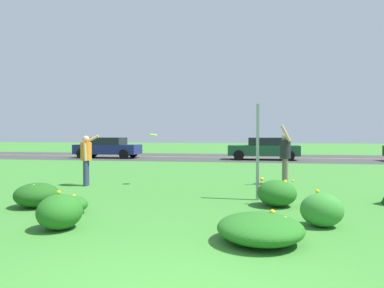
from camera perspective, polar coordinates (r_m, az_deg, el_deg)
name	(u,v)px	position (r m, az deg, el deg)	size (l,w,h in m)	color
ground_plane	(234,175)	(13.73, 7.18, -5.17)	(120.00, 120.00, 0.00)	#387A2D
highway_strip	(242,157)	(24.61, 8.43, -2.27)	(120.00, 9.26, 0.01)	#38383A
highway_center_stripe	(242,157)	(24.61, 8.43, -2.26)	(120.00, 0.16, 0.00)	yellow
daylily_clump_front_left	(37,195)	(8.21, -24.76, -7.83)	(0.97, 0.90, 0.53)	#1E5619
daylily_clump_mid_right	(322,210)	(6.30, 21.09, -10.37)	(0.72, 0.60, 0.62)	#337F2D
daylily_clump_near_camera	(277,193)	(7.78, 14.15, -8.05)	(0.86, 0.85, 0.62)	#23661E
daylily_clump_front_right	(69,204)	(7.32, -20.02, -9.58)	(0.74, 0.66, 0.38)	#23661E
daylily_clump_mid_left	(60,212)	(6.15, -21.45, -10.61)	(0.73, 0.78, 0.64)	#23661E
daylily_clump_mid_center	(260,228)	(5.18, 11.46, -13.80)	(1.27, 1.29, 0.45)	#23661E
sign_post_near_path	(258,152)	(8.34, 11.03, -1.35)	(0.07, 0.10, 2.34)	#93969B
person_thrower_orange_shirt	(86,156)	(11.05, -17.46, -1.92)	(0.52, 0.55, 1.60)	orange
person_catcher_dark_shirt	(285,154)	(11.16, 15.47, -1.60)	(0.36, 0.53, 1.92)	#232328
frisbee_lime	(154,135)	(10.77, -6.53, 1.55)	(0.25, 0.25, 0.09)	#8CD133
car_dark_green_center_left	(264,148)	(22.49, 12.01, -0.75)	(4.50, 2.00, 1.45)	#194C2D
car_navy_center_right	(108,148)	(24.60, -13.99, -0.58)	(4.50, 2.00, 1.45)	navy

